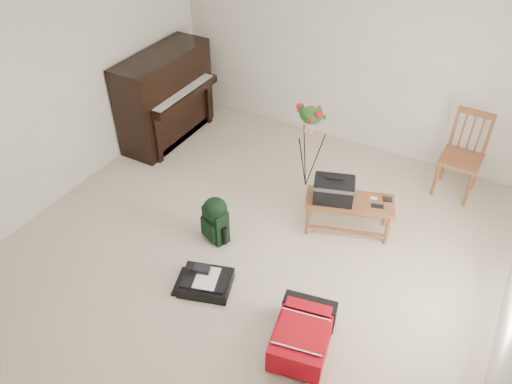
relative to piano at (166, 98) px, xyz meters
The scene contains 11 objects.
floor 2.77m from the piano, 36.20° to the right, with size 5.00×5.50×0.01m, color beige.
ceiling 3.31m from the piano, 36.20° to the right, with size 5.00×5.50×0.01m, color white.
wall_back 2.55m from the piano, 27.74° to the left, with size 5.00×0.04×2.50m, color silver.
wall_left 1.76m from the piano, 101.09° to the right, with size 0.04×5.50×2.50m, color silver.
piano is the anchor object (origin of this frame).
bench 2.91m from the piano, 12.93° to the right, with size 1.03×0.67×0.74m.
dining_chair 3.93m from the piano, 10.38° to the left, with size 0.48×0.48×1.05m.
red_suitcase 3.91m from the piano, 35.02° to the right, with size 0.60×0.78×0.30m.
black_duffel 3.00m from the piano, 46.08° to the right, with size 0.60×0.54×0.21m.
green_backpack 2.32m from the piano, 40.17° to the right, with size 0.32×0.30×0.56m.
flower_stand 2.21m from the piano, ahead, with size 0.46×0.46×1.21m.
Camera 1 is at (1.94, -3.19, 3.90)m, focal length 35.00 mm.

